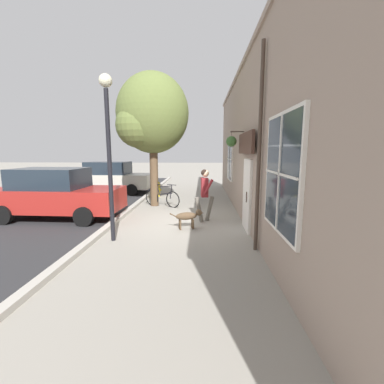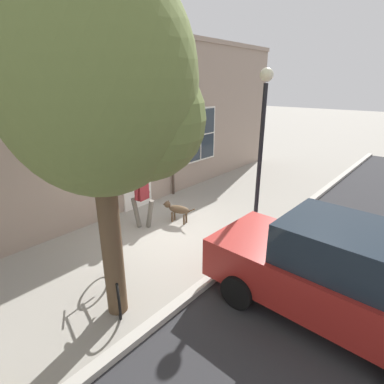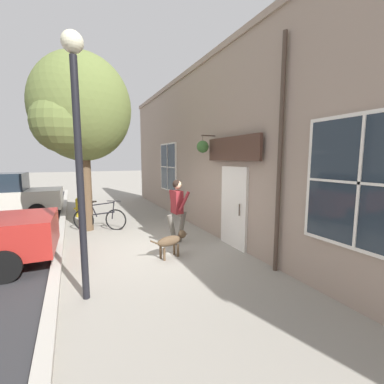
{
  "view_description": "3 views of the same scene",
  "coord_description": "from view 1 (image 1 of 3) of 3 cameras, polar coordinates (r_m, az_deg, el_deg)",
  "views": [
    {
      "loc": [
        -0.85,
        8.26,
        2.32
      ],
      "look_at": [
        -0.52,
        0.13,
        1.03
      ],
      "focal_mm": 24.0,
      "sensor_mm": 36.0,
      "label": 1
    },
    {
      "loc": [
        5.02,
        -4.98,
        3.82
      ],
      "look_at": [
        0.15,
        0.74,
        1.07
      ],
      "focal_mm": 28.0,
      "sensor_mm": 36.0,
      "label": 2
    },
    {
      "loc": [
        1.6,
        6.24,
        2.29
      ],
      "look_at": [
        -1.05,
        0.59,
        1.49
      ],
      "focal_mm": 24.0,
      "sensor_mm": 36.0,
      "label": 3
    }
  ],
  "objects": [
    {
      "name": "ground_plane",
      "position": [
        8.62,
        -3.42,
        -6.59
      ],
      "size": [
        90.0,
        90.0,
        0.0
      ],
      "primitive_type": "plane",
      "color": "gray"
    },
    {
      "name": "curb_and_road",
      "position": [
        10.88,
        -35.87,
        -4.94
      ],
      "size": [
        10.1,
        28.0,
        0.12
      ],
      "color": "#B2ADA3",
      "rests_on": "ground_plane"
    },
    {
      "name": "storefront_facade",
      "position": [
        8.39,
        12.83,
        11.12
      ],
      "size": [
        0.95,
        18.0,
        5.33
      ],
      "color": "gray",
      "rests_on": "ground_plane"
    },
    {
      "name": "pedestrian_walking",
      "position": [
        8.44,
        2.83,
        0.41
      ],
      "size": [
        0.66,
        0.55,
        1.75
      ],
      "color": "#6B665B",
      "rests_on": "ground_plane"
    },
    {
      "name": "dog_on_leash",
      "position": [
        7.74,
        -0.81,
        -5.36
      ],
      "size": [
        1.03,
        0.41,
        0.61
      ],
      "color": "brown",
      "rests_on": "ground_plane"
    },
    {
      "name": "street_tree_by_curb",
      "position": [
        11.04,
        -9.28,
        16.32
      ],
      "size": [
        2.96,
        2.66,
        5.49
      ],
      "color": "brown",
      "rests_on": "ground_plane"
    },
    {
      "name": "leaning_bicycle",
      "position": [
        10.97,
        -6.63,
        -1.23
      ],
      "size": [
        1.58,
        0.82,
        1.0
      ],
      "color": "black",
      "rests_on": "ground_plane"
    },
    {
      "name": "parked_car_nearest_curb",
      "position": [
        15.06,
        -17.43,
        3.12
      ],
      "size": [
        4.35,
        2.04,
        1.75
      ],
      "color": "beige",
      "rests_on": "ground_plane"
    },
    {
      "name": "parked_car_mid_block",
      "position": [
        10.03,
        -27.98,
        -0.3
      ],
      "size": [
        4.35,
        2.04,
        1.75
      ],
      "color": "maroon",
      "rests_on": "ground_plane"
    },
    {
      "name": "street_lamp",
      "position": [
        6.82,
        -18.15,
        12.42
      ],
      "size": [
        0.32,
        0.32,
        4.16
      ],
      "color": "black",
      "rests_on": "ground_plane"
    },
    {
      "name": "fire_hydrant",
      "position": [
        13.39,
        -7.5,
        0.69
      ],
      "size": [
        0.34,
        0.2,
        0.77
      ],
      "color": "gold",
      "rests_on": "ground_plane"
    }
  ]
}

